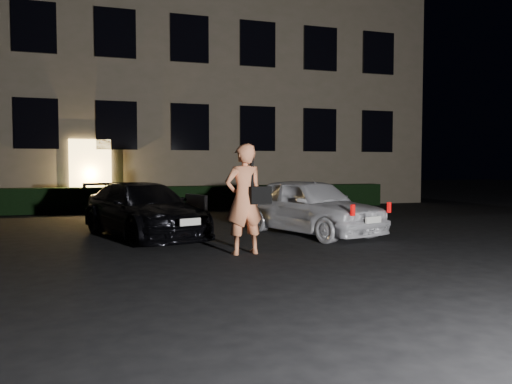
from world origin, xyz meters
name	(u,v)px	position (x,y,z in m)	size (l,w,h in m)	color
ground	(309,264)	(0.00, 0.00, 0.00)	(80.00, 80.00, 0.00)	black
building	(174,66)	(0.00, 14.99, 6.00)	(20.00, 8.11, 12.00)	#675E4A
hedge	(193,198)	(0.00, 10.50, 0.42)	(15.00, 0.70, 0.85)	black
sedan	(144,210)	(-2.27, 3.98, 0.60)	(2.92, 4.46, 1.20)	black
hatch	(309,206)	(1.41, 3.25, 0.66)	(2.72, 4.14, 1.31)	silver
man	(245,199)	(-0.74, 1.18, 0.99)	(0.86, 0.57, 1.97)	#E08153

